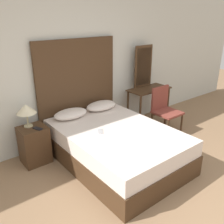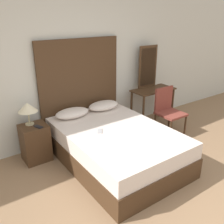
{
  "view_description": "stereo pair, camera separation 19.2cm",
  "coord_description": "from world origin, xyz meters",
  "px_view_note": "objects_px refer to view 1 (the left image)",
  "views": [
    {
      "loc": [
        -2.02,
        -1.1,
        2.2
      ],
      "look_at": [
        0.14,
        1.63,
        0.81
      ],
      "focal_mm": 40.0,
      "sensor_mm": 36.0,
      "label": 1
    },
    {
      "loc": [
        -1.87,
        -1.21,
        2.2
      ],
      "look_at": [
        0.14,
        1.63,
        0.81
      ],
      "focal_mm": 40.0,
      "sensor_mm": 36.0,
      "label": 2
    }
  ],
  "objects_px": {
    "table_lamp": "(26,109)",
    "vanity_desk": "(149,95)",
    "bed": "(116,146)",
    "phone_on_nightstand": "(38,128)",
    "phone_on_bed": "(100,131)",
    "nightstand": "(34,145)",
    "chair": "(164,107)"
  },
  "relations": [
    {
      "from": "vanity_desk",
      "to": "nightstand",
      "type": "bearing_deg",
      "value": 179.25
    },
    {
      "from": "bed",
      "to": "nightstand",
      "type": "xyz_separation_m",
      "value": [
        -1.0,
        0.78,
        0.02
      ]
    },
    {
      "from": "phone_on_bed",
      "to": "bed",
      "type": "bearing_deg",
      "value": -20.39
    },
    {
      "from": "phone_on_bed",
      "to": "nightstand",
      "type": "height_order",
      "value": "nightstand"
    },
    {
      "from": "bed",
      "to": "chair",
      "type": "relative_size",
      "value": 2.38
    },
    {
      "from": "bed",
      "to": "chair",
      "type": "distance_m",
      "value": 1.5
    },
    {
      "from": "table_lamp",
      "to": "phone_on_nightstand",
      "type": "relative_size",
      "value": 2.14
    },
    {
      "from": "table_lamp",
      "to": "chair",
      "type": "distance_m",
      "value": 2.57
    },
    {
      "from": "bed",
      "to": "phone_on_nightstand",
      "type": "relative_size",
      "value": 12.67
    },
    {
      "from": "bed",
      "to": "nightstand",
      "type": "relative_size",
      "value": 3.53
    },
    {
      "from": "nightstand",
      "to": "table_lamp",
      "type": "bearing_deg",
      "value": 110.11
    },
    {
      "from": "nightstand",
      "to": "vanity_desk",
      "type": "height_order",
      "value": "vanity_desk"
    },
    {
      "from": "table_lamp",
      "to": "phone_on_nightstand",
      "type": "height_order",
      "value": "table_lamp"
    },
    {
      "from": "table_lamp",
      "to": "bed",
      "type": "bearing_deg",
      "value": -39.87
    },
    {
      "from": "table_lamp",
      "to": "chair",
      "type": "height_order",
      "value": "table_lamp"
    },
    {
      "from": "bed",
      "to": "table_lamp",
      "type": "xyz_separation_m",
      "value": [
        -1.02,
        0.86,
        0.59
      ]
    },
    {
      "from": "table_lamp",
      "to": "nightstand",
      "type": "bearing_deg",
      "value": -69.89
    },
    {
      "from": "bed",
      "to": "phone_on_nightstand",
      "type": "height_order",
      "value": "phone_on_nightstand"
    },
    {
      "from": "bed",
      "to": "table_lamp",
      "type": "distance_m",
      "value": 1.46
    },
    {
      "from": "table_lamp",
      "to": "vanity_desk",
      "type": "xyz_separation_m",
      "value": [
        2.5,
        -0.11,
        -0.26
      ]
    },
    {
      "from": "vanity_desk",
      "to": "chair",
      "type": "xyz_separation_m",
      "value": [
        -0.03,
        -0.44,
        -0.12
      ]
    },
    {
      "from": "nightstand",
      "to": "table_lamp",
      "type": "height_order",
      "value": "table_lamp"
    },
    {
      "from": "phone_on_bed",
      "to": "phone_on_nightstand",
      "type": "height_order",
      "value": "phone_on_nightstand"
    },
    {
      "from": "nightstand",
      "to": "chair",
      "type": "relative_size",
      "value": 0.68
    },
    {
      "from": "phone_on_nightstand",
      "to": "vanity_desk",
      "type": "height_order",
      "value": "vanity_desk"
    },
    {
      "from": "phone_on_bed",
      "to": "phone_on_nightstand",
      "type": "relative_size",
      "value": 0.99
    },
    {
      "from": "phone_on_bed",
      "to": "nightstand",
      "type": "distance_m",
      "value": 1.07
    },
    {
      "from": "phone_on_nightstand",
      "to": "vanity_desk",
      "type": "relative_size",
      "value": 0.18
    },
    {
      "from": "vanity_desk",
      "to": "phone_on_nightstand",
      "type": "bearing_deg",
      "value": -178.59
    },
    {
      "from": "table_lamp",
      "to": "phone_on_nightstand",
      "type": "distance_m",
      "value": 0.33
    },
    {
      "from": "phone_on_nightstand",
      "to": "vanity_desk",
      "type": "bearing_deg",
      "value": 1.41
    },
    {
      "from": "nightstand",
      "to": "vanity_desk",
      "type": "xyz_separation_m",
      "value": [
        2.48,
        -0.03,
        0.31
      ]
    }
  ]
}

